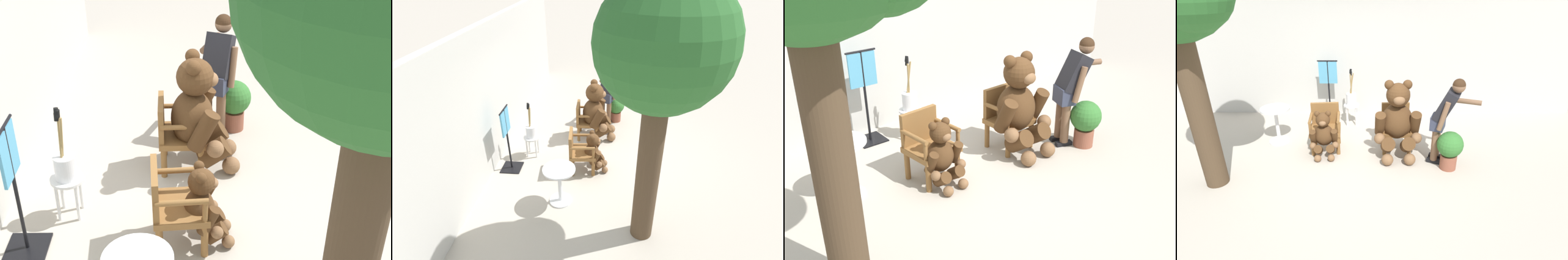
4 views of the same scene
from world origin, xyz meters
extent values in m
plane|color=#B2A899|center=(0.00, 0.00, 0.00)|extent=(60.00, 60.00, 0.00)
cube|color=beige|center=(0.00, 2.40, 1.40)|extent=(10.00, 0.16, 2.80)
cube|color=brown|center=(-0.66, 0.51, 0.41)|extent=(0.60, 0.56, 0.07)
cylinder|color=brown|center=(-0.87, 0.28, 0.18)|extent=(0.07, 0.07, 0.37)
cylinder|color=brown|center=(-0.41, 0.31, 0.18)|extent=(0.07, 0.07, 0.37)
cylinder|color=brown|center=(-0.91, 0.70, 0.18)|extent=(0.07, 0.07, 0.37)
cylinder|color=brown|center=(-0.45, 0.73, 0.18)|extent=(0.07, 0.07, 0.37)
cube|color=brown|center=(-0.68, 0.73, 0.65)|extent=(0.52, 0.10, 0.42)
cylinder|color=brown|center=(-0.91, 0.49, 0.66)|extent=(0.09, 0.48, 0.06)
cylinder|color=brown|center=(-0.89, 0.28, 0.55)|extent=(0.05, 0.05, 0.22)
cylinder|color=brown|center=(-0.41, 0.53, 0.66)|extent=(0.09, 0.48, 0.06)
cylinder|color=brown|center=(-0.39, 0.32, 0.55)|extent=(0.05, 0.05, 0.22)
cube|color=brown|center=(0.66, 0.51, 0.41)|extent=(0.58, 0.54, 0.07)
cylinder|color=brown|center=(0.44, 0.29, 0.18)|extent=(0.07, 0.07, 0.37)
cylinder|color=brown|center=(0.90, 0.30, 0.18)|extent=(0.07, 0.07, 0.37)
cylinder|color=brown|center=(0.42, 0.71, 0.18)|extent=(0.07, 0.07, 0.37)
cylinder|color=brown|center=(0.88, 0.72, 0.18)|extent=(0.07, 0.07, 0.37)
cube|color=brown|center=(0.65, 0.74, 0.65)|extent=(0.52, 0.08, 0.42)
cylinder|color=brown|center=(0.41, 0.50, 0.66)|extent=(0.07, 0.48, 0.06)
cylinder|color=brown|center=(0.42, 0.29, 0.55)|extent=(0.05, 0.05, 0.22)
cylinder|color=brown|center=(0.91, 0.51, 0.66)|extent=(0.07, 0.48, 0.06)
cylinder|color=brown|center=(0.92, 0.30, 0.55)|extent=(0.05, 0.05, 0.22)
ellipsoid|color=#4C3019|center=(0.66, 0.39, 0.64)|extent=(0.59, 0.50, 0.66)
sphere|color=#4C3019|center=(0.66, 0.35, 1.15)|extent=(0.42, 0.42, 0.42)
ellipsoid|color=brown|center=(0.67, 0.17, 1.12)|extent=(0.20, 0.16, 0.15)
sphere|color=black|center=(0.67, 0.17, 1.13)|extent=(0.06, 0.06, 0.06)
sphere|color=#4C3019|center=(0.50, 0.37, 1.33)|extent=(0.17, 0.17, 0.17)
sphere|color=#4C3019|center=(0.82, 0.38, 1.33)|extent=(0.17, 0.17, 0.17)
cylinder|color=#4C3019|center=(0.35, 0.27, 0.64)|extent=(0.20, 0.37, 0.50)
sphere|color=brown|center=(0.34, 0.13, 0.42)|extent=(0.20, 0.20, 0.20)
cylinder|color=#4C3019|center=(0.97, 0.29, 0.64)|extent=(0.20, 0.37, 0.50)
sphere|color=brown|center=(0.99, 0.15, 0.42)|extent=(0.20, 0.20, 0.20)
cylinder|color=#4C3019|center=(0.49, 0.14, 0.28)|extent=(0.26, 0.42, 0.39)
sphere|color=brown|center=(0.48, -0.06, 0.10)|extent=(0.21, 0.21, 0.21)
cylinder|color=#4C3019|center=(0.84, 0.15, 0.28)|extent=(0.26, 0.42, 0.39)
sphere|color=brown|center=(0.87, -0.05, 0.10)|extent=(0.21, 0.21, 0.21)
ellipsoid|color=#4C3019|center=(-0.66, 0.33, 0.39)|extent=(0.37, 0.33, 0.41)
sphere|color=#4C3019|center=(-0.66, 0.31, 0.70)|extent=(0.26, 0.26, 0.26)
ellipsoid|color=brown|center=(-0.65, 0.20, 0.69)|extent=(0.13, 0.10, 0.09)
sphere|color=black|center=(-0.65, 0.20, 0.69)|extent=(0.04, 0.04, 0.04)
sphere|color=#4C3019|center=(-0.76, 0.31, 0.81)|extent=(0.10, 0.10, 0.10)
sphere|color=#4C3019|center=(-0.56, 0.33, 0.81)|extent=(0.10, 0.10, 0.10)
cylinder|color=#4C3019|center=(-0.84, 0.24, 0.39)|extent=(0.13, 0.23, 0.31)
sphere|color=brown|center=(-0.85, 0.16, 0.26)|extent=(0.12, 0.12, 0.12)
cylinder|color=#4C3019|center=(-0.47, 0.27, 0.39)|extent=(0.13, 0.23, 0.31)
sphere|color=brown|center=(-0.45, 0.19, 0.26)|extent=(0.12, 0.12, 0.12)
cylinder|color=#4C3019|center=(-0.76, 0.17, 0.17)|extent=(0.17, 0.26, 0.24)
sphere|color=brown|center=(-0.76, 0.05, 0.06)|extent=(0.13, 0.13, 0.13)
cylinder|color=#4C3019|center=(-0.54, 0.19, 0.17)|extent=(0.17, 0.26, 0.24)
sphere|color=brown|center=(-0.52, 0.07, 0.06)|extent=(0.13, 0.13, 0.13)
cube|color=black|center=(1.30, 0.02, 0.03)|extent=(0.26, 0.18, 0.06)
cylinder|color=brown|center=(1.30, 0.02, 0.47)|extent=(0.12, 0.12, 0.82)
cube|color=black|center=(1.37, 0.19, 0.03)|extent=(0.26, 0.18, 0.06)
cylinder|color=brown|center=(1.37, 0.19, 0.47)|extent=(0.12, 0.12, 0.82)
cube|color=#33384C|center=(1.33, 0.11, 0.75)|extent=(0.32, 0.36, 0.24)
cube|color=black|center=(1.43, 0.06, 1.07)|extent=(0.50, 0.45, 0.57)
sphere|color=brown|center=(1.58, 0.00, 1.42)|extent=(0.21, 0.21, 0.21)
sphere|color=#382314|center=(1.58, 0.00, 1.44)|extent=(0.21, 0.21, 0.21)
cylinder|color=brown|center=(1.74, 0.14, 1.12)|extent=(0.55, 0.29, 0.09)
cylinder|color=brown|center=(1.36, -0.11, 0.95)|extent=(0.20, 0.15, 0.51)
cylinder|color=white|center=(-0.24, 1.65, 0.45)|extent=(0.34, 0.34, 0.03)
cylinder|color=white|center=(-0.14, 1.75, 0.22)|extent=(0.04, 0.04, 0.43)
cylinder|color=white|center=(-0.34, 1.75, 0.22)|extent=(0.04, 0.04, 0.43)
cylinder|color=white|center=(-0.14, 1.55, 0.22)|extent=(0.04, 0.04, 0.43)
cylinder|color=white|center=(-0.34, 1.55, 0.22)|extent=(0.04, 0.04, 0.43)
cylinder|color=white|center=(-0.24, 1.65, 0.59)|extent=(0.22, 0.22, 0.26)
cylinder|color=#997A47|center=(-0.24, 1.65, 0.85)|extent=(0.04, 0.08, 0.62)
cylinder|color=black|center=(-0.24, 1.65, 1.20)|extent=(0.05, 0.05, 0.08)
cylinder|color=#997A47|center=(-0.24, 1.66, 0.86)|extent=(0.13, 0.04, 0.63)
cylinder|color=black|center=(-0.24, 1.66, 1.21)|extent=(0.06, 0.05, 0.09)
cylinder|color=#997A47|center=(-0.24, 1.67, 0.83)|extent=(0.07, 0.04, 0.58)
cylinder|color=black|center=(-0.24, 1.67, 1.16)|extent=(0.05, 0.05, 0.08)
cylinder|color=silver|center=(-1.65, 0.81, 0.70)|extent=(0.56, 0.56, 0.03)
cylinder|color=silver|center=(-1.65, 0.81, 0.34)|extent=(0.07, 0.07, 0.69)
cylinder|color=silver|center=(-1.65, 0.81, 0.01)|extent=(0.40, 0.40, 0.03)
cylinder|color=#473523|center=(-2.26, -0.58, 1.27)|extent=(0.34, 0.34, 2.55)
cylinder|color=brown|center=(1.51, -0.16, 0.13)|extent=(0.28, 0.28, 0.26)
sphere|color=#33702D|center=(1.51, -0.16, 0.46)|extent=(0.44, 0.44, 0.44)
cube|color=black|center=(-0.76, 1.98, 0.01)|extent=(0.40, 0.40, 0.02)
cylinder|color=black|center=(-0.76, 1.98, 0.68)|extent=(0.04, 0.04, 1.35)
cylinder|color=black|center=(-0.76, 1.98, 1.35)|extent=(0.44, 0.03, 0.03)
cube|color=#4C99BF|center=(-0.76, 1.98, 1.09)|extent=(0.40, 0.03, 0.48)
camera|label=1|loc=(-4.71, 0.40, 3.66)|focal=50.00mm
camera|label=2|loc=(-5.73, -0.02, 3.86)|focal=28.00mm
camera|label=3|loc=(-3.26, -3.48, 2.90)|focal=40.00mm
camera|label=4|loc=(0.22, -4.60, 2.91)|focal=28.00mm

